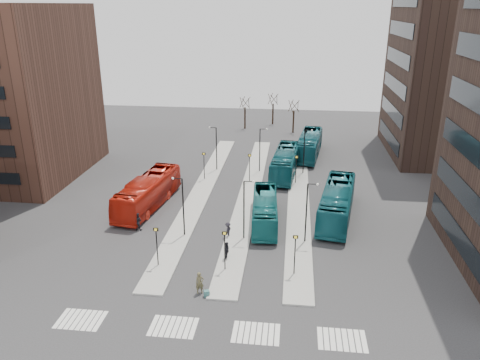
# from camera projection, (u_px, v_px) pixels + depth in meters

# --- Properties ---
(island_left) EXTENTS (2.50, 45.00, 0.15)m
(island_left) POSITION_uv_depth(u_px,v_px,m) (202.00, 191.00, 58.24)
(island_left) COLOR gray
(island_left) RESTS_ON ground
(island_mid) EXTENTS (2.50, 45.00, 0.15)m
(island_mid) POSITION_uv_depth(u_px,v_px,m) (250.00, 193.00, 57.59)
(island_mid) COLOR gray
(island_mid) RESTS_ON ground
(island_right) EXTENTS (2.50, 45.00, 0.15)m
(island_right) POSITION_uv_depth(u_px,v_px,m) (298.00, 195.00, 56.94)
(island_right) COLOR gray
(island_right) RESTS_ON ground
(suitcase) EXTENTS (0.52, 0.47, 0.53)m
(suitcase) POSITION_uv_depth(u_px,v_px,m) (207.00, 294.00, 37.19)
(suitcase) COLOR navy
(suitcase) RESTS_ON ground
(red_bus) EXTENTS (4.69, 13.11, 3.57)m
(red_bus) POSITION_uv_depth(u_px,v_px,m) (148.00, 192.00, 53.30)
(red_bus) COLOR #B31C0D
(red_bus) RESTS_ON ground
(teal_bus_a) EXTENTS (3.19, 10.87, 2.99)m
(teal_bus_a) POSITION_uv_depth(u_px,v_px,m) (265.00, 210.00, 49.38)
(teal_bus_a) COLOR #146466
(teal_bus_a) RESTS_ON ground
(teal_bus_b) EXTENTS (3.91, 12.58, 3.45)m
(teal_bus_b) POSITION_uv_depth(u_px,v_px,m) (285.00, 162.00, 63.51)
(teal_bus_b) COLOR #12525C
(teal_bus_b) RESTS_ON ground
(teal_bus_c) EXTENTS (5.11, 13.25, 3.60)m
(teal_bus_c) POSITION_uv_depth(u_px,v_px,m) (337.00, 202.00, 50.45)
(teal_bus_c) COLOR #135661
(teal_bus_c) RESTS_ON ground
(teal_bus_d) EXTENTS (4.51, 12.81, 3.49)m
(teal_bus_d) POSITION_uv_depth(u_px,v_px,m) (309.00, 145.00, 71.35)
(teal_bus_d) COLOR #135561
(teal_bus_d) RESTS_ON ground
(traveller) EXTENTS (0.81, 0.69, 1.87)m
(traveller) POSITION_uv_depth(u_px,v_px,m) (200.00, 283.00, 37.41)
(traveller) COLOR brown
(traveller) RESTS_ON ground
(commuter_a) EXTENTS (0.98, 0.80, 1.89)m
(commuter_a) POSITION_uv_depth(u_px,v_px,m) (137.00, 221.00, 48.00)
(commuter_a) COLOR black
(commuter_a) RESTS_ON ground
(commuter_b) EXTENTS (0.64, 1.12, 1.80)m
(commuter_b) POSITION_uv_depth(u_px,v_px,m) (227.00, 251.00, 42.32)
(commuter_b) COLOR black
(commuter_b) RESTS_ON ground
(commuter_c) EXTENTS (0.91, 1.16, 1.58)m
(commuter_c) POSITION_uv_depth(u_px,v_px,m) (228.00, 230.00, 46.54)
(commuter_c) COLOR black
(commuter_c) RESTS_ON ground
(crosswalk_stripes) EXTENTS (22.35, 2.40, 0.01)m
(crosswalk_stripes) POSITION_uv_depth(u_px,v_px,m) (211.00, 330.00, 33.47)
(crosswalk_stripes) COLOR silver
(crosswalk_stripes) RESTS_ON ground
(tower_far) EXTENTS (20.12, 20.00, 30.00)m
(tower_far) POSITION_uv_depth(u_px,v_px,m) (469.00, 55.00, 67.67)
(tower_far) COLOR #2F211A
(tower_far) RESTS_ON ground
(sign_poles) EXTENTS (12.45, 22.12, 3.65)m
(sign_poles) POSITION_uv_depth(u_px,v_px,m) (240.00, 197.00, 50.31)
(sign_poles) COLOR black
(sign_poles) RESTS_ON ground
(lamp_posts) EXTENTS (14.04, 20.24, 6.12)m
(lamp_posts) POSITION_uv_depth(u_px,v_px,m) (254.00, 172.00, 54.43)
(lamp_posts) COLOR black
(lamp_posts) RESTS_ON ground
(bare_trees) EXTENTS (10.97, 8.14, 5.90)m
(bare_trees) POSITION_uv_depth(u_px,v_px,m) (270.00, 114.00, 86.96)
(bare_trees) COLOR black
(bare_trees) RESTS_ON ground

